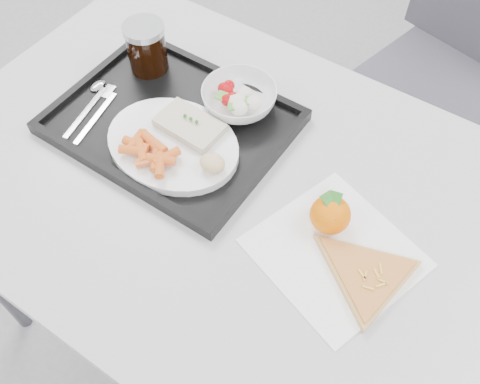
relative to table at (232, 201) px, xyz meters
The scene contains 14 objects.
table is the anchor object (origin of this frame).
chair 0.90m from the table, 78.25° to the left, with size 0.51×0.51×0.93m.
tray 0.20m from the table, 165.27° to the left, with size 0.45×0.35×0.03m.
dinner_plate 0.16m from the table, behind, with size 0.27×0.27×0.02m.
fish_fillet 0.17m from the table, 162.03° to the left, with size 0.13×0.08×0.02m.
bread_roll 0.12m from the table, 153.70° to the right, with size 0.06×0.06×0.03m.
salad_bowl 0.21m from the table, 119.30° to the left, with size 0.15×0.15×0.05m.
cola_glass 0.38m from the table, 155.25° to the left, with size 0.09×0.09×0.11m.
cutlery 0.35m from the table, behind, with size 0.10×0.17×0.01m.
napkin 0.25m from the table, ahead, with size 0.31×0.31×0.00m.
tangerine 0.22m from the table, ahead, with size 0.08×0.08×0.07m.
pizza_slice 0.31m from the table, ahead, with size 0.25×0.25×0.02m.
carrot_pile 0.19m from the table, 157.90° to the right, with size 0.12×0.08×0.02m.
salad_contents 0.20m from the table, 120.49° to the left, with size 0.10×0.08×0.03m.
Camera 1 is at (0.35, -0.19, 1.56)m, focal length 40.00 mm.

